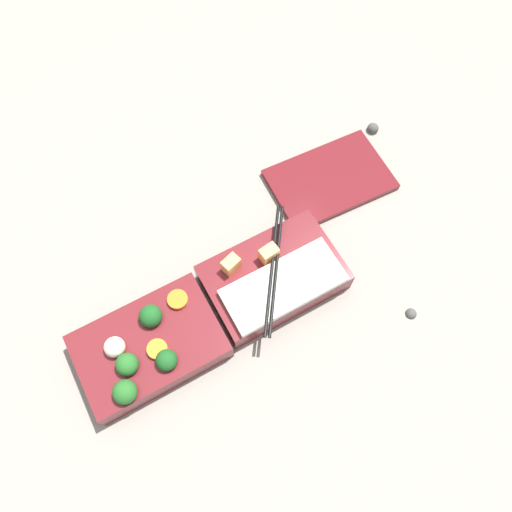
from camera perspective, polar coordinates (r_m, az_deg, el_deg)
ground_plane at (r=0.84m, az=-5.17°, el=-6.14°), size 3.00×3.00×0.00m
bento_tray_vegetable at (r=0.80m, az=-12.16°, el=-10.16°), size 0.22×0.14×0.07m
bento_tray_rice at (r=0.82m, az=2.08°, el=-2.47°), size 0.22×0.19×0.07m
bento_lid at (r=0.94m, az=8.42°, el=8.62°), size 0.22×0.15×0.01m
pebble_0 at (r=0.86m, az=17.35°, el=-6.24°), size 0.02×0.02×0.02m
pebble_1 at (r=1.03m, az=13.21°, el=14.00°), size 0.02×0.02×0.02m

